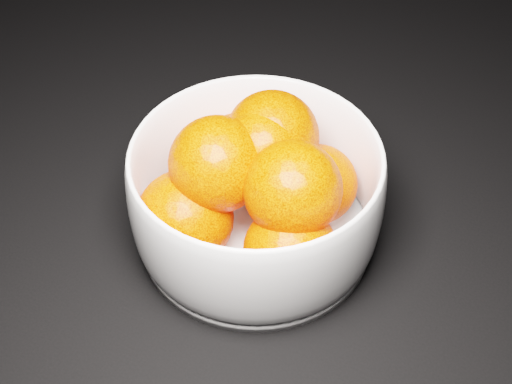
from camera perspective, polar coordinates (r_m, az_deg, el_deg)
The scene contains 2 objects.
bowl at distance 0.60m, azimuth 0.00°, elevation -0.35°, with size 0.21×0.21×0.10m.
orange_pile at distance 0.59m, azimuth -0.05°, elevation 0.91°, with size 0.17×0.17×0.12m.
Camera 1 is at (0.03, -0.61, 0.48)m, focal length 50.00 mm.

